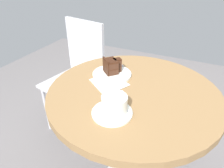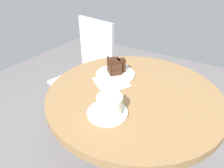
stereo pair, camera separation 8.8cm
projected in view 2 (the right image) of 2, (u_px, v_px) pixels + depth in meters
name	position (u px, v px, depth m)	size (l,w,h in m)	color
cafe_table	(133.00, 112.00, 0.97)	(0.78, 0.78, 0.74)	olive
saucer	(107.00, 112.00, 0.77)	(0.16, 0.16, 0.01)	silver
coffee_cup	(110.00, 104.00, 0.75)	(0.13, 0.10, 0.07)	silver
teaspoon	(122.00, 110.00, 0.77)	(0.06, 0.08, 0.00)	#B7B7BC
cake_plate	(115.00, 74.00, 1.02)	(0.20, 0.20, 0.01)	silver
cake_slice	(115.00, 66.00, 1.01)	(0.10, 0.10, 0.08)	#422619
fork	(119.00, 68.00, 1.07)	(0.12, 0.10, 0.00)	#B7B7BC
napkin	(111.00, 83.00, 0.96)	(0.20, 0.20, 0.00)	silver
cafe_chair	(89.00, 68.00, 1.58)	(0.45, 0.45, 0.89)	#BCBCC1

